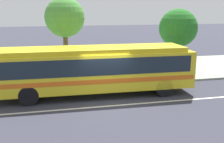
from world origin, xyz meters
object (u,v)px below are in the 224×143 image
pedestrian_waiting_near_sign (82,64)px  pedestrian_standing_by_tree (154,65)px  transit_bus (95,67)px  street_tree_mid_block (178,29)px  bus_stop_sign (136,58)px  pedestrian_walking_along_curb (61,70)px  street_tree_near_stop (65,18)px

pedestrian_waiting_near_sign → pedestrian_standing_by_tree: bearing=-15.2°
transit_bus → pedestrian_waiting_near_sign: size_ratio=6.67×
street_tree_mid_block → bus_stop_sign: bearing=-156.6°
transit_bus → pedestrian_waiting_near_sign: bearing=95.4°
pedestrian_standing_by_tree → street_tree_mid_block: 3.49m
pedestrian_waiting_near_sign → street_tree_mid_block: (6.90, 0.12, 2.25)m
pedestrian_waiting_near_sign → bus_stop_sign: bus_stop_sign is taller
street_tree_mid_block → pedestrian_walking_along_curb: bearing=-169.7°
pedestrian_standing_by_tree → street_tree_near_stop: size_ratio=0.31×
street_tree_near_stop → pedestrian_standing_by_tree: bearing=-15.9°
pedestrian_waiting_near_sign → pedestrian_standing_by_tree: (4.61, -1.26, -0.00)m
pedestrian_waiting_near_sign → bus_stop_sign: (3.32, -1.43, 0.57)m
transit_bus → bus_stop_sign: size_ratio=4.61×
pedestrian_walking_along_curb → street_tree_mid_block: 8.80m
transit_bus → pedestrian_waiting_near_sign: transit_bus is taller
pedestrian_standing_by_tree → transit_bus: bearing=-154.2°
transit_bus → street_tree_mid_block: size_ratio=2.38×
transit_bus → street_tree_mid_block: bearing=27.7°
bus_stop_sign → street_tree_near_stop: size_ratio=0.44×
pedestrian_walking_along_curb → street_tree_mid_block: size_ratio=0.35×
bus_stop_sign → street_tree_near_stop: street_tree_near_stop is taller
pedestrian_waiting_near_sign → pedestrian_standing_by_tree: same height
bus_stop_sign → pedestrian_standing_by_tree: bearing=7.5°
pedestrian_waiting_near_sign → pedestrian_walking_along_curb: pedestrian_waiting_near_sign is taller
pedestrian_walking_along_curb → street_tree_near_stop: size_ratio=0.30×
street_tree_near_stop → pedestrian_walking_along_curb: bearing=-105.0°
pedestrian_waiting_near_sign → street_tree_mid_block: size_ratio=0.36×
bus_stop_sign → pedestrian_waiting_near_sign: bearing=156.7°
transit_bus → street_tree_near_stop: 4.67m
pedestrian_standing_by_tree → bus_stop_sign: bus_stop_sign is taller
bus_stop_sign → pedestrian_walking_along_curb: bearing=179.7°
pedestrian_waiting_near_sign → pedestrian_walking_along_curb: size_ratio=1.01×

